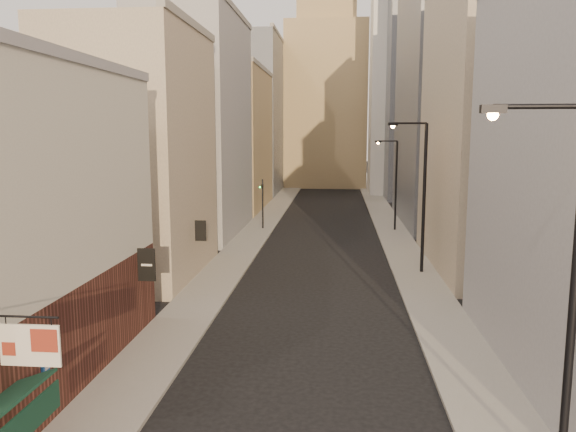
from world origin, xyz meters
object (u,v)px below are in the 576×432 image
object	(u,v)px
white_tower	(398,71)
streetlamp_mid	(420,189)
streetlamp_far	(394,180)
clock_tower	(326,86)
streetlamp_near	(564,278)
traffic_light_left	(263,193)

from	to	relation	value
white_tower	streetlamp_mid	distance (m)	51.96
streetlamp_mid	streetlamp_far	xyz separation A→B (m)	(-0.11, 16.67, -0.80)
white_tower	streetlamp_mid	world-z (taller)	white_tower
streetlamp_far	white_tower	bearing A→B (deg)	66.79
clock_tower	streetlamp_near	world-z (taller)	clock_tower
streetlamp_mid	traffic_light_left	xyz separation A→B (m)	(-12.78, 16.37, -2.16)
clock_tower	streetlamp_far	bearing A→B (deg)	-80.94
white_tower	streetlamp_far	distance (m)	36.39
clock_tower	streetlamp_far	size ratio (longest dim) A/B	5.14
white_tower	streetlamp_mid	bearing A→B (deg)	-93.77
streetlamp_near	traffic_light_left	size ratio (longest dim) A/B	2.04
clock_tower	traffic_light_left	size ratio (longest dim) A/B	8.98
streetlamp_near	white_tower	bearing A→B (deg)	87.82
white_tower	traffic_light_left	bearing A→B (deg)	-115.40
streetlamp_near	streetlamp_far	size ratio (longest dim) A/B	1.16
white_tower	streetlamp_near	xyz separation A→B (m)	(-3.03, -73.51, -12.79)
white_tower	streetlamp_near	distance (m)	74.68
clock_tower	streetlamp_mid	xyz separation A→B (m)	(7.69, -64.24, -11.84)
traffic_light_left	white_tower	bearing A→B (deg)	-91.95
streetlamp_near	streetlamp_far	distance (m)	39.95
white_tower	streetlamp_far	world-z (taller)	white_tower
clock_tower	traffic_light_left	world-z (taller)	clock_tower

